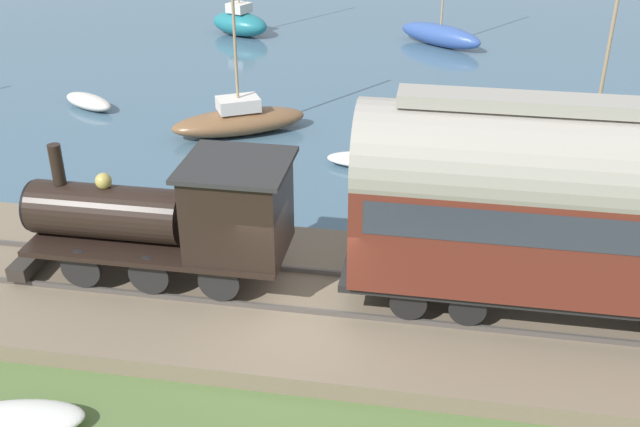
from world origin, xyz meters
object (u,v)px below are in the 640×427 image
passenger_coach (591,203)px  sailboat_gray (585,177)px  sailboat_teal (240,22)px  rowboat_mid_harbor (88,102)px  sailboat_brown (239,119)px  beached_dinghy (4,423)px  rowboat_far_out (368,160)px  steam_locomotive (179,214)px  sailboat_blue (440,34)px

passenger_coach → sailboat_gray: 7.55m
sailboat_teal → rowboat_mid_harbor: bearing=-168.8°
sailboat_brown → beached_dinghy: size_ratio=2.41×
rowboat_mid_harbor → rowboat_far_out: (-3.49, -10.94, -0.07)m
steam_locomotive → sailboat_brown: (9.84, 1.41, -1.59)m
steam_locomotive → sailboat_blue: 23.00m
rowboat_far_out → beached_dinghy: bearing=158.7°
passenger_coach → sailboat_gray: bearing=-10.1°
steam_locomotive → rowboat_far_out: 8.72m
sailboat_brown → rowboat_far_out: size_ratio=2.79×
rowboat_far_out → beached_dinghy: size_ratio=0.86×
sailboat_blue → rowboat_mid_harbor: sailboat_blue is taller
steam_locomotive → sailboat_teal: (22.70, 4.86, -1.43)m
sailboat_gray → rowboat_mid_harbor: sailboat_gray is taller
sailboat_gray → beached_dinghy: 16.35m
rowboat_mid_harbor → passenger_coach: bearing=-96.6°
rowboat_mid_harbor → rowboat_far_out: size_ratio=0.99×
sailboat_blue → beached_dinghy: sailboat_blue is taller
passenger_coach → rowboat_mid_harbor: passenger_coach is taller
passenger_coach → beached_dinghy: size_ratio=3.18×
sailboat_gray → rowboat_far_out: 6.44m
sailboat_gray → beached_dinghy: bearing=131.2°
passenger_coach → rowboat_far_out: 9.81m
steam_locomotive → sailboat_gray: 12.03m
sailboat_teal → steam_locomotive: bearing=-142.9°
sailboat_brown → rowboat_mid_harbor: (1.50, 6.25, -0.25)m
passenger_coach → rowboat_mid_harbor: (11.35, 16.06, -2.82)m
passenger_coach → sailboat_teal: 26.41m
steam_locomotive → rowboat_far_out: (7.85, -3.28, -1.90)m
sailboat_gray → sailboat_teal: bearing=38.2°
sailboat_blue → rowboat_mid_harbor: bearing=165.8°
sailboat_gray → rowboat_mid_harbor: size_ratio=3.10×
sailboat_brown → rowboat_far_out: bearing=-141.6°
steam_locomotive → sailboat_brown: size_ratio=0.86×
steam_locomotive → sailboat_blue: bearing=-12.8°
rowboat_far_out → sailboat_gray: bearing=-97.2°
passenger_coach → rowboat_mid_harbor: bearing=54.8°
sailboat_gray → rowboat_far_out: (0.86, 6.38, -0.33)m
beached_dinghy → sailboat_brown: bearing=-1.4°
sailboat_brown → sailboat_teal: size_ratio=0.95×
passenger_coach → sailboat_blue: sailboat_blue is taller
sailboat_teal → rowboat_far_out: bearing=-126.2°
sailboat_brown → rowboat_mid_harbor: size_ratio=2.83×
passenger_coach → rowboat_mid_harbor: size_ratio=3.73×
rowboat_far_out → sailboat_blue: bearing=-6.6°
passenger_coach → sailboat_brown: size_ratio=1.32×
passenger_coach → beached_dinghy: passenger_coach is taller
passenger_coach → sailboat_blue: (22.38, 3.32, -2.52)m
steam_locomotive → sailboat_teal: bearing=12.1°
sailboat_blue → sailboat_gray: bearing=-128.6°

